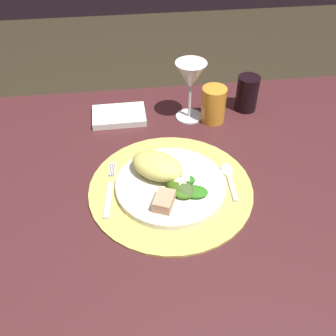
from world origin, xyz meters
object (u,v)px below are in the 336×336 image
Objects in this scene: dinner_plate at (171,185)px; wine_glass at (191,78)px; dining_table at (146,220)px; napkin at (119,116)px; amber_tumbler at (213,105)px; dark_tumbler at (247,93)px; spoon at (228,174)px; fork at (109,191)px.

wine_glass reaches higher than dinner_plate.
napkin is at bearing 100.80° from dining_table.
dining_table is 14.91× the size of amber_tumbler.
napkin is 0.36m from dark_tumbler.
dinner_plate is 2.46× the size of dark_tumbler.
dark_tumbler is at bearing 39.51° from dining_table.
napkin is 0.22m from wine_glass.
wine_glass is 0.18m from dark_tumbler.
dinner_plate is at bearing -169.67° from spoon.
wine_glass is at bearing 160.79° from amber_tumbler.
amber_tumbler is 0.99× the size of dark_tumbler.
amber_tumbler reaches higher than fork.
fork is at bearing -153.94° from dining_table.
amber_tumbler reaches higher than dinner_plate.
dining_table is 10.16× the size of napkin.
dining_table is at bearing 175.41° from spoon.
dark_tumbler reaches higher than amber_tumbler.
dark_tumbler reaches higher than dining_table.
wine_glass is at bearing 50.69° from fork.
dark_tumbler is at bearing 7.62° from wine_glass.
dinner_plate reaches higher than dining_table.
amber_tumbler is at bearing -8.74° from napkin.
spoon is at bearing -112.94° from dark_tumbler.
dinner_plate is 0.29m from amber_tumbler.
wine_glass is 0.10m from amber_tumbler.
amber_tumbler is (0.15, 0.25, 0.04)m from dinner_plate.
dining_table is 0.17m from fork.
spoon is 1.29× the size of amber_tumbler.
dinner_plate is at bearing -1.04° from fork.
napkin is at bearing 171.26° from amber_tumbler.
amber_tumbler is (0.06, -0.02, -0.07)m from wine_glass.
dining_table is at bearing -140.49° from dark_tumbler.
spoon is (0.14, 0.03, -0.00)m from dinner_plate.
spoon is at bearing -78.47° from wine_glass.
dinner_plate is (0.06, -0.04, 0.16)m from dining_table.
napkin is at bearing 132.33° from spoon.
fork is (-0.08, -0.04, 0.15)m from dining_table.
wine_glass reaches higher than spoon.
wine_glass is at bearing -5.24° from napkin.
napkin is 0.26m from amber_tumbler.
spoon is 0.28m from wine_glass.
fork is at bearing -129.31° from wine_glass.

